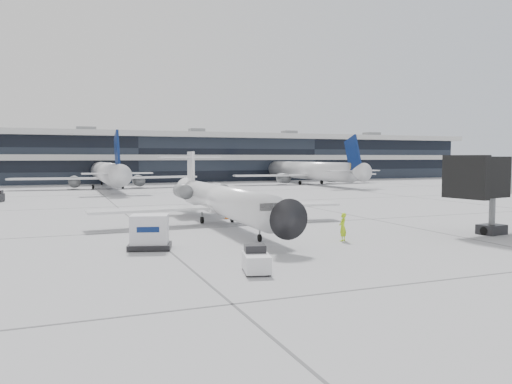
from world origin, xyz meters
name	(u,v)px	position (x,y,z in m)	size (l,w,h in m)	color
ground	(269,225)	(0.00, 0.00, 0.00)	(220.00, 220.00, 0.00)	#9A9A9C
terminal	(132,160)	(0.00, 82.00, 5.00)	(170.00, 22.00, 10.00)	black
bg_jet_center	(107,188)	(-8.00, 55.00, 0.00)	(32.00, 40.00, 9.60)	silver
bg_jet_right	(306,184)	(32.00, 55.00, 0.00)	(32.00, 40.00, 9.60)	silver
regional_jet	(220,199)	(-3.59, 1.75, 2.09)	(21.29, 26.49, 6.13)	white
ramp_worker	(343,227)	(1.42, -9.22, 0.94)	(0.69, 0.45, 1.89)	#B1E418
baggage_tug	(256,261)	(-7.23, -15.46, 0.57)	(1.63, 2.24, 1.28)	silver
cargo_uld	(150,232)	(-10.97, -7.45, 1.03)	(2.92, 2.48, 2.05)	black
traffic_cone	(227,216)	(-1.92, 5.06, 0.28)	(0.51, 0.51, 0.59)	orange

